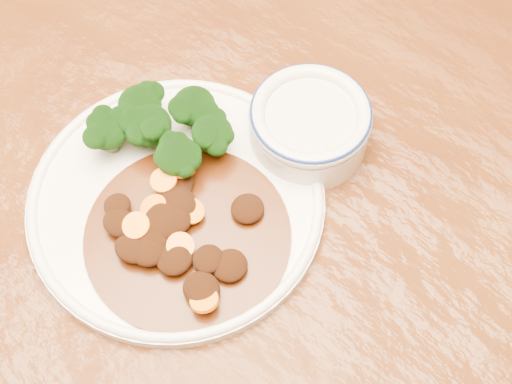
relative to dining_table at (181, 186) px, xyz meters
The scene contains 6 objects.
ground 0.67m from the dining_table, ahead, with size 4.00×4.00×0.00m, color #401E10.
dining_table is the anchor object (origin of this frame).
dinner_plate 0.11m from the dining_table, 49.46° to the right, with size 0.28×0.28×0.02m.
broccoli_florets 0.12m from the dining_table, 91.91° to the right, with size 0.12×0.11×0.05m.
mince_stew 0.15m from the dining_table, 49.13° to the right, with size 0.19×0.19×0.03m.
dip_bowl 0.17m from the dining_table, 37.30° to the left, with size 0.12×0.12×0.05m.
Camera 1 is at (0.29, -0.27, 1.35)m, focal length 50.00 mm.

